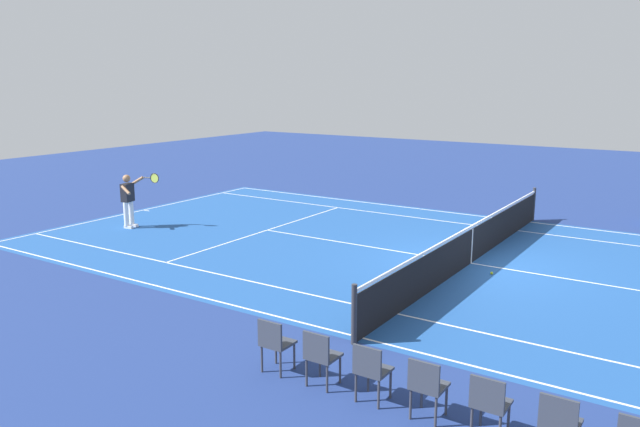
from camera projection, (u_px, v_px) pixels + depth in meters
name	position (u px, v px, depth m)	size (l,w,h in m)	color
ground_plane	(470.00, 263.00, 15.47)	(60.00, 60.00, 0.00)	navy
court_slab	(470.00, 263.00, 15.47)	(24.20, 11.40, 0.00)	#1E4C93
court_line_markings	(470.00, 263.00, 15.46)	(23.85, 11.05, 0.01)	white
tennis_net	(471.00, 244.00, 15.36)	(0.10, 11.70, 1.08)	#2D2D33
tennis_player_near	(129.00, 198.00, 19.05)	(1.01, 0.84, 1.70)	white
tennis_ball	(492.00, 273.00, 14.56)	(0.07, 0.07, 0.07)	#CCE01E
spectator_chair_1	(560.00, 421.00, 7.31)	(0.44, 0.44, 0.88)	#38383D
spectator_chair_2	(489.00, 402.00, 7.76)	(0.44, 0.44, 0.88)	#38383D
spectator_chair_3	(427.00, 384.00, 8.21)	(0.44, 0.44, 0.88)	#38383D
spectator_chair_4	(371.00, 368.00, 8.66)	(0.44, 0.44, 0.88)	#38383D
spectator_chair_5	(320.00, 354.00, 9.11)	(0.44, 0.44, 0.88)	#38383D
spectator_chair_6	(275.00, 341.00, 9.56)	(0.44, 0.44, 0.88)	#38383D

